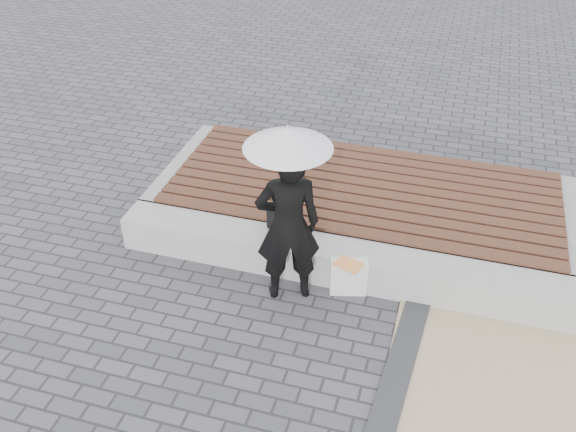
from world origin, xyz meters
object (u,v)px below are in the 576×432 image
object	(u,v)px
seating_ledge	(341,262)
handbag	(284,221)
woman	(288,225)
canvas_tote	(349,277)
parasol	(288,138)

from	to	relation	value
seating_ledge	handbag	bearing A→B (deg)	171.20
woman	canvas_tote	xyz separation A→B (m)	(0.60, 0.20, -0.68)
woman	canvas_tote	size ratio (longest dim) A/B	4.38
seating_ledge	handbag	size ratio (longest dim) A/B	12.95
woman	seating_ledge	bearing A→B (deg)	-161.25
parasol	handbag	size ratio (longest dim) A/B	2.74
canvas_tote	woman	bearing A→B (deg)	-176.28
woman	canvas_tote	distance (m)	0.93
seating_ledge	woman	distance (m)	0.93
parasol	handbag	world-z (taller)	parasol
handbag	canvas_tote	bearing A→B (deg)	0.33
parasol	seating_ledge	bearing A→B (deg)	41.48
woman	parasol	xyz separation A→B (m)	(-0.00, 0.00, 0.97)
seating_ledge	canvas_tote	distance (m)	0.25
woman	handbag	size ratio (longest dim) A/B	4.59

